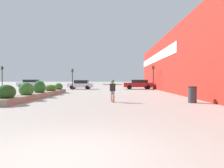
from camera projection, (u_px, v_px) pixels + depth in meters
name	position (u px, v px, depth m)	size (l,w,h in m)	color
ground_plane	(68.00, 156.00, 3.96)	(300.00, 300.00, 0.00)	#ADA89E
building_wall_right	(179.00, 60.00, 20.94)	(0.67, 47.33, 7.23)	red
planter_box	(39.00, 92.00, 17.36)	(1.23, 13.18, 1.43)	gray
skateboard	(113.00, 101.00, 13.69)	(0.28, 0.68, 0.10)	olive
skateboarder	(113.00, 88.00, 13.67)	(1.34, 0.30, 1.44)	tan
trash_bin	(192.00, 95.00, 13.21)	(0.57, 0.57, 1.08)	#38383D
car_leftmost	(81.00, 84.00, 32.67)	(3.99, 2.05, 1.46)	silver
car_center_left	(30.00, 84.00, 36.16)	(4.21, 2.04, 1.55)	silver
car_center_right	(138.00, 84.00, 32.55)	(4.70, 2.06, 1.53)	maroon
car_rightmost	(201.00, 84.00, 33.26)	(4.61, 1.86, 1.40)	black
traffic_light_left	(72.00, 76.00, 29.38)	(0.28, 0.30, 3.10)	black
traffic_light_right	(153.00, 74.00, 28.35)	(0.28, 0.30, 3.53)	black
traffic_light_far_left	(2.00, 74.00, 29.22)	(0.28, 0.30, 3.48)	black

